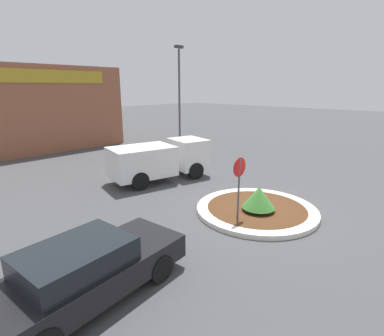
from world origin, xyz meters
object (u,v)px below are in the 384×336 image
at_px(stop_sign, 239,178).
at_px(light_pole, 179,91).
at_px(parked_sedan_black, 85,271).
at_px(utility_truck, 160,159).

height_order(stop_sign, light_pole, light_pole).
relative_size(stop_sign, parked_sedan_black, 0.49).
bearing_deg(parked_sedan_black, stop_sign, -6.16).
distance_m(stop_sign, light_pole, 14.33).
xyz_separation_m(stop_sign, utility_truck, (1.34, 5.90, -0.54)).
height_order(utility_truck, parked_sedan_black, utility_truck).
distance_m(utility_truck, parked_sedan_black, 9.27).
height_order(stop_sign, utility_truck, stop_sign).
height_order(parked_sedan_black, light_pole, light_pole).
xyz_separation_m(stop_sign, light_pole, (8.14, 11.47, 2.77)).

